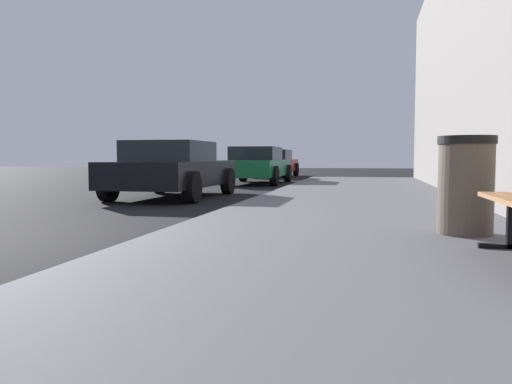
# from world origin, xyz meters

# --- Properties ---
(sidewalk) EXTENTS (4.00, 32.00, 0.15)m
(sidewalk) POSITION_xyz_m (4.00, 0.00, 0.07)
(sidewalk) COLOR #5B5B60
(sidewalk) RESTS_ON ground_plane
(trash_bin) EXTENTS (0.55, 0.55, 0.97)m
(trash_bin) POSITION_xyz_m (5.08, 0.97, 0.64)
(trash_bin) COLOR brown
(trash_bin) RESTS_ON sidewalk
(car_black) EXTENTS (2.04, 4.20, 1.27)m
(car_black) POSITION_xyz_m (-0.17, 6.55, 0.65)
(car_black) COLOR black
(car_black) RESTS_ON ground_plane
(car_green) EXTENTS (1.92, 4.38, 1.27)m
(car_green) POSITION_xyz_m (0.38, 13.07, 0.65)
(car_green) COLOR #196638
(car_green) RESTS_ON ground_plane
(car_red) EXTENTS (2.00, 4.57, 1.43)m
(car_red) POSITION_xyz_m (-0.23, 19.48, 0.65)
(car_red) COLOR red
(car_red) RESTS_ON ground_plane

